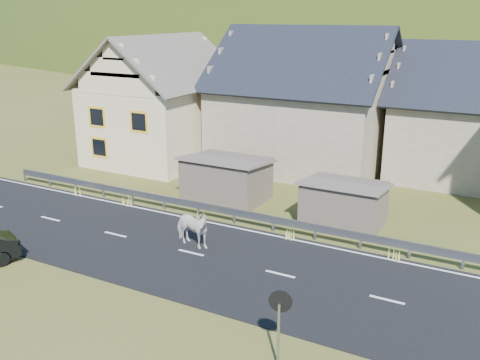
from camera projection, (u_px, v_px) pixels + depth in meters
The scene contains 11 objects.
ground at pixel (191, 254), 21.92m from camera, with size 160.00×160.00×0.00m, color #3A4A19.
road at pixel (191, 253), 21.91m from camera, with size 60.00×7.00×0.04m, color black.
lane_markings at pixel (191, 253), 21.90m from camera, with size 60.00×6.60×0.01m, color silver.
guardrail at pixel (234, 213), 24.85m from camera, with size 28.10×0.09×0.75m.
shed_left at pixel (227, 180), 27.96m from camera, with size 4.30×3.30×2.40m, color #6D5F51.
shed_right at pixel (344, 204), 24.64m from camera, with size 3.80×2.90×2.20m, color #6D5F51.
house_cream at pixel (162, 94), 35.21m from camera, with size 7.80×9.80×8.30m.
house_stone_a at pixel (306, 93), 33.60m from camera, with size 10.80×9.80×8.90m.
conifer_patch at pixel (245, 27), 137.44m from camera, with size 76.00×50.00×28.00m, color black.
horse at pixel (191, 228), 22.25m from camera, with size 1.98×0.90×1.67m, color silver.
traffic_mirror at pixel (280, 311), 14.46m from camera, with size 0.64×0.24×2.34m.
Camera 1 is at (11.21, -16.70, 9.43)m, focal length 40.00 mm.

